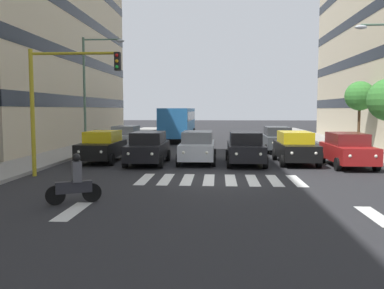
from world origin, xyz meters
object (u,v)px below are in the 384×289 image
(car_row2_1, at_px, (126,137))
(traffic_light_gantry, at_px, (57,92))
(car_4, at_px, (148,148))
(car_1, at_px, (295,147))
(car_row2_0, at_px, (277,139))
(street_lamp_right, at_px, (91,82))
(street_tree_2, at_px, (360,96))
(car_3, at_px, (197,147))
(car_0, at_px, (347,149))
(motorcycle_with_rider, at_px, (75,183))
(car_2, at_px, (245,148))
(car_5, at_px, (102,146))
(bus_behind_traffic, at_px, (178,121))

(car_row2_1, height_order, traffic_light_gantry, traffic_light_gantry)
(traffic_light_gantry, bearing_deg, car_4, -127.35)
(car_1, bearing_deg, car_row2_0, -89.21)
(car_1, relative_size, traffic_light_gantry, 0.81)
(street_lamp_right, distance_m, street_tree_2, 19.18)
(car_3, bearing_deg, car_row2_0, -130.43)
(car_0, height_order, motorcycle_with_rider, car_0)
(car_1, distance_m, car_2, 2.76)
(car_row2_1, bearing_deg, street_lamp_right, 45.72)
(car_2, distance_m, traffic_light_gantry, 9.88)
(car_5, relative_size, street_tree_2, 0.92)
(motorcycle_with_rider, height_order, street_lamp_right, street_lamp_right)
(car_3, relative_size, car_5, 1.00)
(car_1, relative_size, car_5, 1.00)
(car_5, bearing_deg, bus_behind_traffic, -99.62)
(car_0, relative_size, car_row2_0, 1.00)
(car_row2_0, bearing_deg, car_4, 41.19)
(car_3, bearing_deg, car_4, 15.60)
(car_4, relative_size, street_lamp_right, 0.59)
(car_1, height_order, car_3, same)
(traffic_light_gantry, relative_size, street_lamp_right, 0.73)
(street_lamp_right, bearing_deg, traffic_light_gantry, 99.51)
(car_2, distance_m, street_lamp_right, 12.13)
(car_4, xyz_separation_m, street_tree_2, (-14.01, -9.06, 2.98))
(car_5, relative_size, car_row2_1, 1.00)
(car_3, xyz_separation_m, motorcycle_with_rider, (3.33, 9.89, -0.24))
(bus_behind_traffic, bearing_deg, car_0, 121.32)
(bus_behind_traffic, xyz_separation_m, street_lamp_right, (4.88, 10.83, 2.88))
(car_2, xyz_separation_m, car_3, (2.58, -0.48, 0.00))
(car_0, relative_size, car_3, 1.00)
(motorcycle_with_rider, bearing_deg, car_1, -131.03)
(street_lamp_right, relative_size, street_tree_2, 1.57)
(car_2, xyz_separation_m, car_4, (5.18, 0.25, 0.00))
(car_5, bearing_deg, traffic_light_gantry, 84.21)
(car_2, distance_m, car_4, 5.19)
(car_2, height_order, car_5, same)
(bus_behind_traffic, bearing_deg, car_5, 80.38)
(car_5, height_order, car_row2_0, same)
(bus_behind_traffic, distance_m, motorcycle_with_rider, 25.86)
(car_3, xyz_separation_m, street_lamp_right, (7.48, -5.10, 3.86))
(car_4, xyz_separation_m, car_row2_1, (2.99, -7.77, 0.00))
(car_1, height_order, traffic_light_gantry, traffic_light_gantry)
(car_row2_1, bearing_deg, street_tree_2, -175.65)
(car_1, xyz_separation_m, car_row2_0, (0.08, -6.09, 0.00))
(car_1, relative_size, street_lamp_right, 0.59)
(bus_behind_traffic, bearing_deg, car_row2_1, 71.44)
(car_2, bearing_deg, car_row2_0, -111.75)
(bus_behind_traffic, bearing_deg, car_4, 90.00)
(car_2, bearing_deg, car_1, -169.64)
(motorcycle_with_rider, bearing_deg, street_lamp_right, -74.52)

